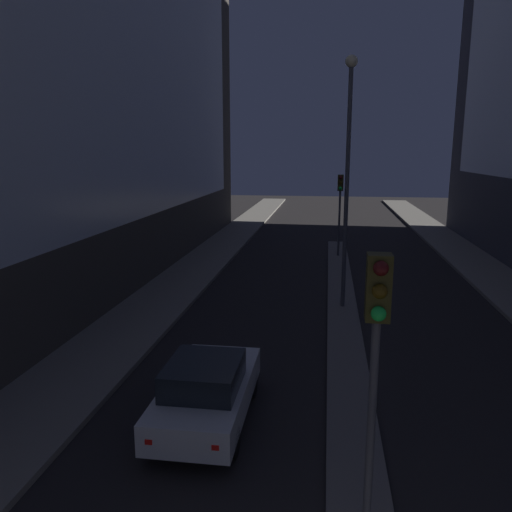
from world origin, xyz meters
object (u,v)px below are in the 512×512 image
at_px(car_left_lane, 207,390).
at_px(traffic_light_mid, 340,197).
at_px(traffic_light_near, 376,344).
at_px(street_lamp, 348,157).

bearing_deg(car_left_lane, traffic_light_mid, 80.07).
relative_size(traffic_light_near, street_lamp, 0.50).
height_order(traffic_light_near, street_lamp, street_lamp).
xyz_separation_m(street_lamp, car_left_lane, (-3.24, -8.86, -5.04)).
distance_m(traffic_light_mid, street_lamp, 9.93).
height_order(street_lamp, car_left_lane, street_lamp).
bearing_deg(traffic_light_mid, traffic_light_near, -90.00).
bearing_deg(traffic_light_near, traffic_light_mid, 90.00).
bearing_deg(street_lamp, traffic_light_near, -90.00).
height_order(traffic_light_near, traffic_light_mid, same).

